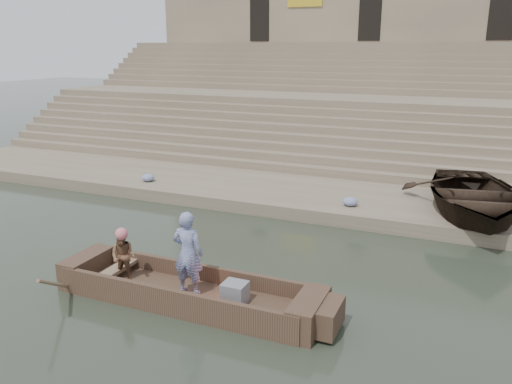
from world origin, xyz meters
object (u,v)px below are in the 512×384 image
Objects in this scene: standing_man at (188,253)px; beached_rowboat at (474,195)px; television at (234,292)px; main_rowboat at (188,297)px; rowing_man at (123,256)px.

beached_rowboat is at bearing -130.12° from standing_man.
standing_man is at bearing -178.97° from television.
rowing_man is at bearing -177.25° from main_rowboat.
main_rowboat is 1.10m from television.
television is at bearing 176.47° from standing_man.
rowing_man is 9.77m from beached_rowboat.
main_rowboat is 8.81m from beached_rowboat.
television is at bearing -131.13° from beached_rowboat.
standing_man is 8.75m from beached_rowboat.
beached_rowboat reaches higher than main_rowboat.
rowing_man reaches higher than main_rowboat.
rowing_man is at bearing -178.39° from television.
rowing_man is 2.42× the size of television.
standing_man is (0.06, -0.02, 0.97)m from main_rowboat.
rowing_man is 2.56m from television.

